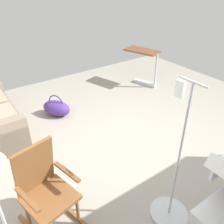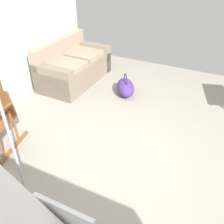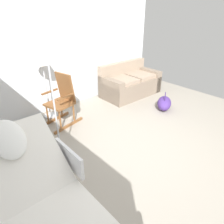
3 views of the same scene
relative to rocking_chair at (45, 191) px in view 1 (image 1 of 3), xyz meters
The scene contains 5 objects.
ground_plane 2.02m from the rocking_chair, 74.05° to the right, with size 6.55×6.55×0.00m, color gray.
rocking_chair is the anchor object (origin of this frame).
overbed_table 4.05m from the rocking_chair, 56.71° to the right, with size 0.88×0.61×0.84m.
duffel_bag 2.37m from the rocking_chair, 26.19° to the right, with size 0.64×0.58×0.43m.
iv_pole 1.38m from the rocking_chair, 120.92° to the right, with size 0.44×0.44×1.69m.
Camera 1 is at (-2.32, 2.30, 2.48)m, focal length 38.45 mm.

